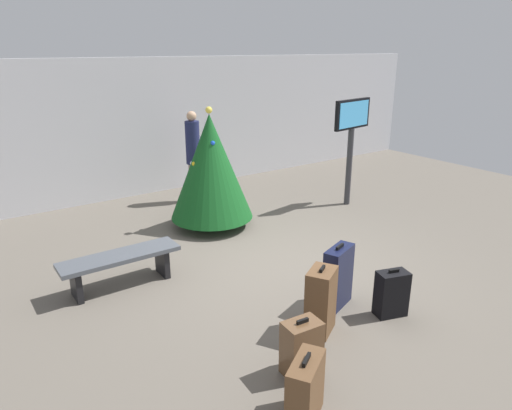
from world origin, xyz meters
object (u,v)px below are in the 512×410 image
Objects in this scene: waiting_bench at (120,262)px; suitcase_4 at (302,348)px; flight_info_kiosk at (352,130)px; suitcase_0 at (321,301)px; holiday_tree at (211,167)px; suitcase_2 at (338,277)px; suitcase_1 at (305,391)px; traveller_0 at (193,154)px; suitcase_3 at (391,294)px.

waiting_bench is 2.93m from suitcase_4.
flight_info_kiosk is 5.69m from suitcase_4.
holiday_tree is at bearing 79.75° from suitcase_0.
suitcase_0 is 0.64m from suitcase_2.
suitcase_1 is 1.05× the size of suitcase_4.
flight_info_kiosk reaches higher than traveller_0.
suitcase_4 reaches higher than suitcase_3.
suitcase_0 is 0.99m from suitcase_3.
flight_info_kiosk is 3.52× the size of suitcase_3.
holiday_tree is 3.03m from flight_info_kiosk.
suitcase_4 is (-1.60, -0.20, 0.00)m from suitcase_3.
holiday_tree is 2.63m from waiting_bench.
suitcase_4 is at bearing -140.25° from flight_info_kiosk.
holiday_tree is 1.53m from traveller_0.
traveller_0 is (0.42, 1.47, -0.09)m from holiday_tree.
suitcase_1 reaches higher than suitcase_3.
flight_info_kiosk is 2.64× the size of suitcase_0.
suitcase_0 reaches higher than suitcase_3.
suitcase_4 is (-0.65, -0.44, -0.10)m from suitcase_0.
waiting_bench is 2.48× the size of suitcase_1.
waiting_bench is at bearing -149.48° from holiday_tree.
suitcase_4 reaches higher than waiting_bench.
waiting_bench is at bearing 107.08° from suitcase_4.
holiday_tree is 3.42m from suitcase_2.
suitcase_0 is 1.40m from suitcase_1.
suitcase_2 is at bearing 31.19° from suitcase_4.
suitcase_3 is (-0.13, -5.35, -0.74)m from traveller_0.
suitcase_2 reaches higher than suitcase_3.
suitcase_1 is (0.48, -3.30, -0.06)m from waiting_bench.
suitcase_3 is (0.38, -0.54, -0.11)m from suitcase_2.
suitcase_2 is at bearing -96.04° from traveller_0.
suitcase_2 is at bearing 37.68° from suitcase_1.
flight_info_kiosk is at bearing 8.30° from waiting_bench.
suitcase_2 is at bearing -91.56° from holiday_tree.
suitcase_0 is 1.33× the size of suitcase_3.
suitcase_2 is (1.60, 1.24, 0.09)m from suitcase_1.
suitcase_4 is at bearing 52.50° from suitcase_1.
traveller_0 is 2.32× the size of suitcase_0.
suitcase_1 reaches higher than suitcase_4.
holiday_tree reaches higher than flight_info_kiosk.
traveller_0 is 5.40m from suitcase_3.
suitcase_2 reaches higher than waiting_bench.
holiday_tree reaches higher than suitcase_1.
suitcase_2 is (2.08, -2.06, 0.03)m from waiting_bench.
suitcase_1 is at bearing -138.95° from flight_info_kiosk.
suitcase_1 is at bearing -127.50° from suitcase_4.
suitcase_1 is 0.63m from suitcase_4.
holiday_tree is at bearing 72.17° from suitcase_4.
suitcase_1 is (-1.04, -0.94, -0.09)m from suitcase_0.
suitcase_0 is at bearing 165.81° from suitcase_3.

